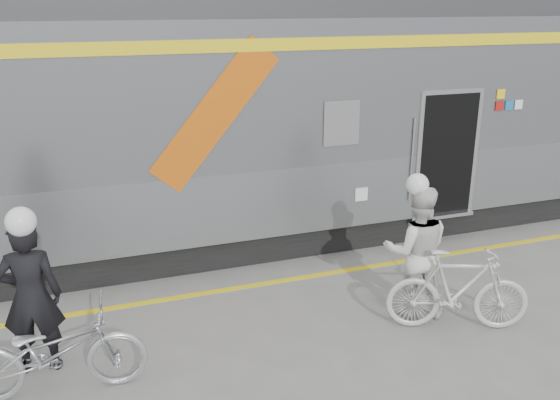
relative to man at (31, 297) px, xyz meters
name	(u,v)px	position (x,y,z in m)	size (l,w,h in m)	color
ground	(281,370)	(2.60, -0.98, -0.92)	(90.00, 90.00, 0.00)	slate
train	(295,119)	(4.37, 3.21, 1.14)	(24.00, 3.17, 4.10)	black
safety_strip	(232,289)	(2.60, 1.17, -0.91)	(24.00, 0.12, 0.01)	yellow
man	(31,297)	(0.00, 0.00, 0.00)	(0.67, 0.44, 1.83)	black
bicycle_left	(54,352)	(0.20, -0.55, -0.41)	(0.67, 1.92, 1.01)	#B9BCC1
woman	(416,251)	(4.74, -0.32, -0.01)	(0.88, 0.68, 1.81)	silver
bicycle_right	(458,290)	(5.04, -0.87, -0.37)	(0.51, 1.82, 1.09)	#BBBBB7
helmet_man	(17,206)	(0.00, 0.00, 1.07)	(0.32, 0.32, 0.32)	white
helmet_woman	(422,175)	(4.74, -0.32, 1.03)	(0.29, 0.29, 0.29)	white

